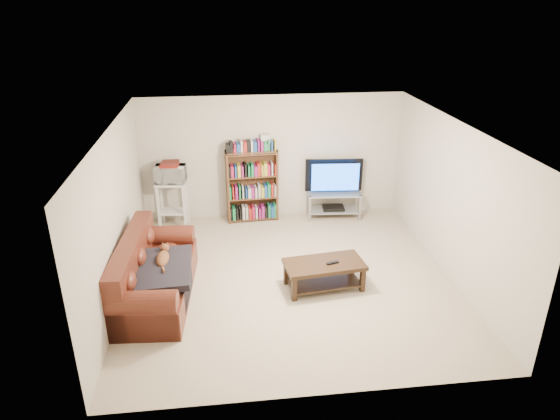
{
  "coord_description": "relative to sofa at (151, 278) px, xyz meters",
  "views": [
    {
      "loc": [
        -0.95,
        -6.67,
        4.09
      ],
      "look_at": [
        -0.1,
        0.4,
        1.0
      ],
      "focal_mm": 32.0,
      "sensor_mm": 36.0,
      "label": 1
    }
  ],
  "objects": [
    {
      "name": "ceiling",
      "position": [
        2.06,
        0.27,
        2.08
      ],
      "size": [
        5.0,
        5.0,
        0.0
      ],
      "primitive_type": "plane",
      "rotation": [
        3.14,
        0.0,
        0.0
      ],
      "color": "white",
      "rests_on": "ground"
    },
    {
      "name": "microwave",
      "position": [
        0.14,
        2.45,
        0.72
      ],
      "size": [
        0.58,
        0.42,
        0.31
      ],
      "primitive_type": "imported",
      "rotation": [
        0.0,
        0.0,
        -0.09
      ],
      "color": "silver",
      "rests_on": "microwave_stand"
    },
    {
      "name": "wall_back",
      "position": [
        2.06,
        2.77,
        0.88
      ],
      "size": [
        5.0,
        0.0,
        5.0
      ],
      "primitive_type": "plane",
      "rotation": [
        1.57,
        0.0,
        0.0
      ],
      "color": "beige",
      "rests_on": "ground"
    },
    {
      "name": "cat",
      "position": [
        0.19,
        0.04,
        0.28
      ],
      "size": [
        0.27,
        0.6,
        0.18
      ],
      "primitive_type": null,
      "rotation": [
        0.0,
        0.0,
        -0.07
      ],
      "color": "brown",
      "rests_on": "sofa"
    },
    {
      "name": "bookshelf",
      "position": [
        1.65,
        2.57,
        0.4
      ],
      "size": [
        1.0,
        0.37,
        1.41
      ],
      "rotation": [
        0.0,
        0.0,
        0.07
      ],
      "color": "#50301B",
      "rests_on": "floor"
    },
    {
      "name": "sofa",
      "position": [
        0.0,
        0.0,
        0.0
      ],
      "size": [
        1.07,
        2.21,
        0.92
      ],
      "rotation": [
        0.0,
        0.0,
        -0.07
      ],
      "color": "#532015",
      "rests_on": "floor"
    },
    {
      "name": "dvd_player",
      "position": [
        3.25,
        2.51,
        -0.13
      ],
      "size": [
        0.44,
        0.32,
        0.06
      ],
      "primitive_type": "cube",
      "rotation": [
        0.0,
        0.0,
        -0.07
      ],
      "color": "black",
      "rests_on": "tv_stand"
    },
    {
      "name": "remote",
      "position": [
        2.65,
        -0.09,
        0.12
      ],
      "size": [
        0.2,
        0.1,
        0.02
      ],
      "primitive_type": "cube",
      "rotation": [
        0.0,
        0.0,
        0.27
      ],
      "color": "black",
      "rests_on": "coffee_table"
    },
    {
      "name": "blanket",
      "position": [
        0.17,
        -0.16,
        0.22
      ],
      "size": [
        0.85,
        1.09,
        0.19
      ],
      "primitive_type": "cube",
      "rotation": [
        0.05,
        -0.04,
        0.01
      ],
      "color": "black",
      "rests_on": "sofa"
    },
    {
      "name": "tv_stand",
      "position": [
        3.25,
        2.51,
        0.03
      ],
      "size": [
        1.07,
        0.54,
        0.52
      ],
      "rotation": [
        0.0,
        0.0,
        -0.07
      ],
      "color": "#999EA3",
      "rests_on": "floor"
    },
    {
      "name": "coffee_table",
      "position": [
        2.54,
        -0.05,
        -0.03
      ],
      "size": [
        1.24,
        0.72,
        0.43
      ],
      "rotation": [
        0.0,
        0.0,
        0.12
      ],
      "color": "black",
      "rests_on": "floor"
    },
    {
      "name": "wall_right",
      "position": [
        4.56,
        0.27,
        0.88
      ],
      "size": [
        0.0,
        5.0,
        5.0
      ],
      "primitive_type": "plane",
      "rotation": [
        1.57,
        0.0,
        -1.57
      ],
      "color": "beige",
      "rests_on": "ground"
    },
    {
      "name": "floor",
      "position": [
        2.06,
        0.27,
        -0.32
      ],
      "size": [
        5.0,
        5.0,
        0.0
      ],
      "primitive_type": "plane",
      "color": "beige",
      "rests_on": "ground"
    },
    {
      "name": "television",
      "position": [
        3.25,
        2.51,
        0.52
      ],
      "size": [
        1.13,
        0.23,
        0.65
      ],
      "primitive_type": "imported",
      "rotation": [
        0.0,
        0.0,
        3.07
      ],
      "color": "black",
      "rests_on": "tv_stand"
    },
    {
      "name": "game_boxes",
      "position": [
        0.14,
        2.45,
        0.9
      ],
      "size": [
        0.35,
        0.31,
        0.05
      ],
      "primitive_type": "cube",
      "rotation": [
        0.0,
        0.0,
        -0.09
      ],
      "color": "maroon",
      "rests_on": "microwave"
    },
    {
      "name": "wall_left",
      "position": [
        -0.44,
        0.27,
        0.88
      ],
      "size": [
        0.0,
        5.0,
        5.0
      ],
      "primitive_type": "plane",
      "rotation": [
        1.57,
        0.0,
        1.57
      ],
      "color": "beige",
      "rests_on": "ground"
    },
    {
      "name": "shelf_clutter",
      "position": [
        1.75,
        2.59,
        1.19
      ],
      "size": [
        0.72,
        0.26,
        0.28
      ],
      "rotation": [
        0.0,
        0.0,
        0.07
      ],
      "color": "silver",
      "rests_on": "bookshelf"
    },
    {
      "name": "microwave_stand",
      "position": [
        0.14,
        2.45,
        0.25
      ],
      "size": [
        0.59,
        0.46,
        0.89
      ],
      "rotation": [
        0.0,
        0.0,
        -0.09
      ],
      "color": "silver",
      "rests_on": "floor"
    },
    {
      "name": "wall_front",
      "position": [
        2.06,
        -2.23,
        0.88
      ],
      "size": [
        5.0,
        0.0,
        5.0
      ],
      "primitive_type": "plane",
      "rotation": [
        -1.57,
        0.0,
        0.0
      ],
      "color": "beige",
      "rests_on": "ground"
    }
  ]
}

